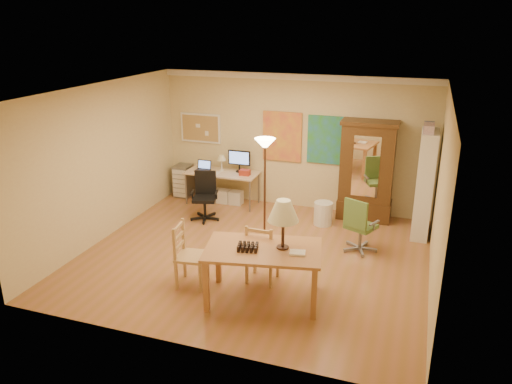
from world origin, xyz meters
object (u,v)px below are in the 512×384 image
(office_chair_black, at_px, (205,207))
(bookshelf, at_px, (424,185))
(office_chair_green, at_px, (359,237))
(dining_table, at_px, (270,238))
(armoire, at_px, (366,177))
(computer_desk, at_px, (224,184))

(office_chair_black, xyz_separation_m, bookshelf, (3.97, 0.59, 0.70))
(office_chair_green, relative_size, bookshelf, 0.50)
(dining_table, xyz_separation_m, office_chair_green, (0.96, 1.92, -0.67))
(office_chair_green, distance_m, bookshelf, 1.57)
(bookshelf, bearing_deg, office_chair_green, -131.95)
(office_chair_green, distance_m, armoire, 1.60)
(office_chair_black, distance_m, armoire, 3.14)
(dining_table, height_order, bookshelf, bookshelf)
(office_chair_black, bearing_deg, dining_table, -49.09)
(armoire, bearing_deg, office_chair_black, -160.48)
(office_chair_black, distance_m, bookshelf, 4.07)
(dining_table, bearing_deg, bookshelf, 57.39)
(office_chair_black, bearing_deg, office_chair_green, -8.60)
(office_chair_green, bearing_deg, armoire, 94.25)
(bookshelf, bearing_deg, office_chair_black, -171.51)
(dining_table, xyz_separation_m, bookshelf, (1.90, 2.97, 0.02))
(computer_desk, bearing_deg, dining_table, -58.41)
(office_chair_green, bearing_deg, bookshelf, 48.05)
(office_chair_green, bearing_deg, computer_desk, 154.95)
(dining_table, distance_m, computer_desk, 3.94)
(office_chair_green, xyz_separation_m, armoire, (-0.11, 1.49, 0.58))
(dining_table, distance_m, armoire, 3.52)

